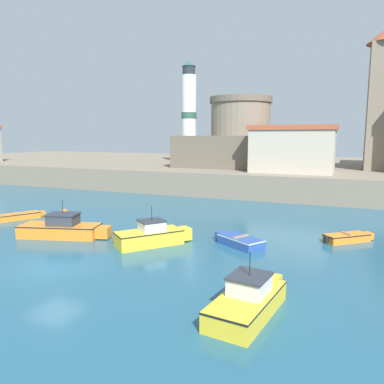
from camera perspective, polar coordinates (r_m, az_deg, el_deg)
name	(u,v)px	position (r m, az deg, el deg)	size (l,w,h in m)	color
ground_plane	(55,267)	(20.93, -20.21, -10.70)	(200.00, 200.00, 0.00)	#235670
quay_seawall	(252,170)	(59.55, 9.11, 3.27)	(120.00, 40.00, 2.66)	gray
dinghy_blue_0	(239,241)	(23.44, 7.17, -7.36)	(3.53, 2.78, 0.65)	#284C9E
motorboat_yellow_1	(249,299)	(14.98, 8.66, -15.85)	(2.34, 5.17, 2.41)	yellow
motorboat_orange_2	(63,228)	(26.55, -19.09, -5.27)	(6.25, 3.23, 2.51)	orange
dinghy_orange_3	(18,216)	(33.46, -24.96, -3.34)	(2.66, 3.86, 0.58)	orange
dinghy_orange_4	(348,237)	(26.10, 22.65, -6.39)	(3.11, 2.82, 0.58)	orange
motorboat_yellow_5	(152,235)	(23.50, -6.15, -6.60)	(4.11, 4.56, 2.46)	yellow
mooring_buoy	(65,212)	(33.49, -18.81, -2.95)	(0.59, 0.59, 0.59)	orange
fortress	(240,143)	(52.10, 7.32, 7.46)	(14.39, 14.39, 9.20)	#685E4F
lighthouse	(189,114)	(55.68, -0.48, 11.76)	(2.21, 2.21, 14.68)	silver
harbor_shed_mid_row	(293,149)	(44.06, 15.17, 6.41)	(9.29, 6.78, 5.19)	#BCB29E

